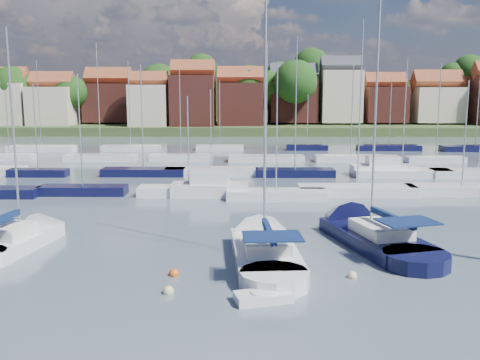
{
  "coord_description": "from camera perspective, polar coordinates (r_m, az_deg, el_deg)",
  "views": [
    {
      "loc": [
        -2.2,
        -27.84,
        9.62
      ],
      "look_at": [
        -2.53,
        14.0,
        2.51
      ],
      "focal_mm": 40.0,
      "sensor_mm": 36.0,
      "label": 1
    }
  ],
  "objects": [
    {
      "name": "buoy_c",
      "position": [
        28.6,
        -7.05,
        -10.08
      ],
      "size": [
        0.53,
        0.53,
        0.53
      ],
      "primitive_type": "sphere",
      "color": "#D85914",
      "rests_on": "ground"
    },
    {
      "name": "ground",
      "position": [
        68.55,
        2.29,
        1.57
      ],
      "size": [
        260.0,
        260.0,
        0.0
      ],
      "primitive_type": "plane",
      "color": "#475360",
      "rests_on": "ground"
    },
    {
      "name": "sailboat_centre",
      "position": [
        32.32,
        2.35,
        -7.04
      ],
      "size": [
        4.39,
        13.37,
        17.8
      ],
      "rotation": [
        0.0,
        0.0,
        1.64
      ],
      "color": "silver",
      "rests_on": "ground"
    },
    {
      "name": "tender",
      "position": [
        25.09,
        2.49,
        -12.37
      ],
      "size": [
        2.83,
        1.85,
        0.56
      ],
      "rotation": [
        0.0,
        0.0,
        0.27
      ],
      "color": "silver",
      "rests_on": "ground"
    },
    {
      "name": "buoy_f",
      "position": [
        30.48,
        18.38,
        -9.26
      ],
      "size": [
        0.44,
        0.44,
        0.44
      ],
      "primitive_type": "sphere",
      "color": "beige",
      "rests_on": "ground"
    },
    {
      "name": "buoy_g",
      "position": [
        25.34,
        4.03,
        -12.69
      ],
      "size": [
        0.44,
        0.44,
        0.44
      ],
      "primitive_type": "sphere",
      "color": "beige",
      "rests_on": "ground"
    },
    {
      "name": "buoy_e",
      "position": [
        37.37,
        13.3,
        -5.54
      ],
      "size": [
        0.53,
        0.53,
        0.53
      ],
      "primitive_type": "sphere",
      "color": "beige",
      "rests_on": "ground"
    },
    {
      "name": "marina_field",
      "position": [
        63.78,
        4.14,
        1.34
      ],
      "size": [
        79.62,
        41.41,
        15.93
      ],
      "color": "silver",
      "rests_on": "ground"
    },
    {
      "name": "buoy_d",
      "position": [
        28.7,
        11.89,
        -10.15
      ],
      "size": [
        0.49,
        0.49,
        0.49
      ],
      "primitive_type": "sphere",
      "color": "beige",
      "rests_on": "ground"
    },
    {
      "name": "sailboat_navy",
      "position": [
        36.32,
        12.67,
        -5.39
      ],
      "size": [
        7.31,
        14.43,
        19.2
      ],
      "rotation": [
        0.0,
        0.0,
        1.84
      ],
      "color": "black",
      "rests_on": "ground"
    },
    {
      "name": "buoy_b",
      "position": [
        26.3,
        -7.65,
        -11.89
      ],
      "size": [
        0.54,
        0.54,
        0.54
      ],
      "primitive_type": "sphere",
      "color": "beige",
      "rests_on": "ground"
    },
    {
      "name": "sailboat_left",
      "position": [
        36.56,
        -21.73,
        -5.73
      ],
      "size": [
        4.57,
        10.85,
        14.36
      ],
      "rotation": [
        0.0,
        0.0,
        1.4
      ],
      "color": "silver",
      "rests_on": "ground"
    },
    {
      "name": "far_shore_town",
      "position": [
        160.64,
        2.05,
        7.85
      ],
      "size": [
        212.46,
        90.0,
        22.27
      ],
      "color": "#435128",
      "rests_on": "ground"
    }
  ]
}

